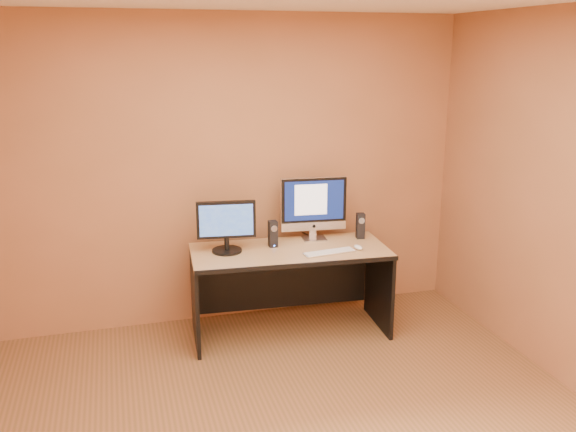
{
  "coord_description": "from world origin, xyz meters",
  "views": [
    {
      "loc": [
        -0.96,
        -2.99,
        2.31
      ],
      "look_at": [
        0.31,
        1.4,
        1.05
      ],
      "focal_mm": 38.0,
      "sensor_mm": 36.0,
      "label": 1
    }
  ],
  "objects": [
    {
      "name": "walls",
      "position": [
        0.0,
        0.0,
        1.3
      ],
      "size": [
        4.0,
        4.0,
        2.6
      ],
      "primitive_type": null,
      "color": "#A16441",
      "rests_on": "ground"
    },
    {
      "name": "desk",
      "position": [
        0.35,
        1.5,
        0.37
      ],
      "size": [
        1.63,
        0.8,
        0.73
      ],
      "primitive_type": null,
      "rotation": [
        0.0,
        0.0,
        -0.07
      ],
      "color": "tan",
      "rests_on": "ground"
    },
    {
      "name": "imac",
      "position": [
        0.63,
        1.71,
        1.01
      ],
      "size": [
        0.58,
        0.26,
        0.55
      ],
      "primitive_type": null,
      "rotation": [
        0.0,
        0.0,
        -0.1
      ],
      "color": "#B0B0B5",
      "rests_on": "desk"
    },
    {
      "name": "second_monitor",
      "position": [
        -0.15,
        1.59,
        0.94
      ],
      "size": [
        0.5,
        0.3,
        0.42
      ],
      "primitive_type": null,
      "rotation": [
        0.0,
        0.0,
        -0.13
      ],
      "color": "black",
      "rests_on": "desk"
    },
    {
      "name": "speaker_left",
      "position": [
        0.24,
        1.61,
        0.84
      ],
      "size": [
        0.07,
        0.07,
        0.22
      ],
      "primitive_type": null,
      "rotation": [
        0.0,
        0.0,
        0.03
      ],
      "color": "black",
      "rests_on": "desk"
    },
    {
      "name": "speaker_right",
      "position": [
        1.02,
        1.63,
        0.84
      ],
      "size": [
        0.08,
        0.08,
        0.22
      ],
      "primitive_type": null,
      "rotation": [
        0.0,
        0.0,
        -0.16
      ],
      "color": "black",
      "rests_on": "desk"
    },
    {
      "name": "keyboard",
      "position": [
        0.63,
        1.32,
        0.74
      ],
      "size": [
        0.44,
        0.16,
        0.02
      ],
      "primitive_type": "cube",
      "rotation": [
        0.0,
        0.0,
        0.12
      ],
      "color": "silver",
      "rests_on": "desk"
    },
    {
      "name": "mouse",
      "position": [
        0.89,
        1.35,
        0.75
      ],
      "size": [
        0.07,
        0.11,
        0.04
      ],
      "primitive_type": "ellipsoid",
      "rotation": [
        0.0,
        0.0,
        0.11
      ],
      "color": "white",
      "rests_on": "desk"
    },
    {
      "name": "cable_a",
      "position": [
        0.62,
        1.81,
        0.74
      ],
      "size": [
        0.08,
        0.21,
        0.01
      ],
      "primitive_type": "cylinder",
      "rotation": [
        1.57,
        0.0,
        0.33
      ],
      "color": "black",
      "rests_on": "desk"
    },
    {
      "name": "cable_b",
      "position": [
        0.61,
        1.79,
        0.74
      ],
      "size": [
        0.07,
        0.17,
        0.01
      ],
      "primitive_type": "cylinder",
      "rotation": [
        1.57,
        0.0,
        -0.38
      ],
      "color": "black",
      "rests_on": "desk"
    }
  ]
}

